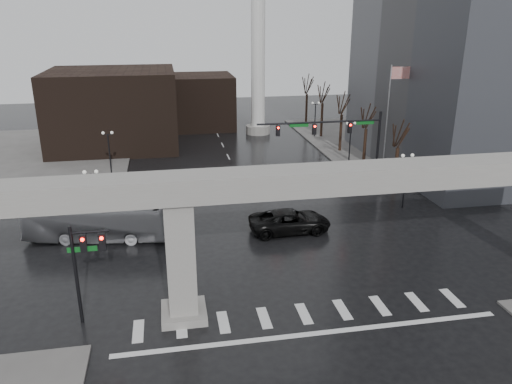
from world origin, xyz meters
TOP-DOWN VIEW (x-y plane):
  - ground at (0.00, 0.00)m, footprint 160.00×160.00m
  - sidewalk_ne at (26.00, 36.00)m, footprint 28.00×36.00m
  - sidewalk_nw at (-26.00, 36.00)m, footprint 28.00×36.00m
  - elevated_guideway at (1.26, 0.00)m, footprint 48.00×2.60m
  - building_far_left at (-14.00, 42.00)m, footprint 16.00×14.00m
  - building_far_mid at (-2.00, 52.00)m, footprint 10.00×10.00m
  - smokestack at (6.00, 46.00)m, footprint 3.60×3.60m
  - signal_mast_arm at (8.99, 18.80)m, footprint 12.12×0.43m
  - signal_left_pole at (-12.25, 0.50)m, footprint 2.30×0.30m
  - flagpole_assembly at (15.29, 22.00)m, footprint 2.06×0.12m
  - lamp_right_0 at (13.50, 14.00)m, footprint 1.22×0.32m
  - lamp_right_1 at (13.50, 28.00)m, footprint 1.22×0.32m
  - lamp_right_2 at (13.50, 42.00)m, footprint 1.22×0.32m
  - lamp_left_0 at (-13.50, 14.00)m, footprint 1.22×0.32m
  - lamp_left_1 at (-13.50, 28.00)m, footprint 1.22×0.32m
  - lamp_left_2 at (-13.50, 42.00)m, footprint 1.22×0.32m
  - tree_right_0 at (14.53, 18.02)m, footprint 1.09×1.58m
  - tree_right_1 at (14.53, 26.02)m, footprint 1.09×1.61m
  - tree_right_2 at (14.53, 34.02)m, footprint 1.10×1.63m
  - tree_right_3 at (14.53, 42.02)m, footprint 1.11×1.66m
  - tree_right_4 at (14.53, 50.02)m, footprint 1.12×1.69m
  - pickup_truck at (2.05, 10.67)m, footprint 6.67×3.21m
  - city_bus at (-13.18, 12.00)m, footprint 11.28×4.56m

SIDE VIEW (x-z plane):
  - ground at x=0.00m, z-range 0.00..0.00m
  - sidewalk_ne at x=26.00m, z-range 0.00..0.15m
  - sidewalk_nw at x=-26.00m, z-range 0.00..0.15m
  - pickup_truck at x=2.05m, z-range 0.00..1.83m
  - city_bus at x=-13.18m, z-range 0.00..3.06m
  - tree_right_0 at x=14.53m, z-range -0.97..6.54m
  - tree_right_1 at x=14.53m, z-range -0.99..6.69m
  - tree_right_2 at x=14.53m, z-range -1.01..6.84m
  - tree_right_3 at x=14.53m, z-range -1.03..6.99m
  - tree_right_4 at x=14.53m, z-range -1.05..7.14m
  - lamp_right_0 at x=13.50m, z-range 0.92..6.03m
  - lamp_right_1 at x=13.50m, z-range 0.92..6.03m
  - lamp_right_2 at x=13.50m, z-range 0.92..6.03m
  - lamp_left_0 at x=-13.50m, z-range 0.92..6.03m
  - lamp_left_1 at x=-13.50m, z-range 0.92..6.03m
  - lamp_left_2 at x=-13.50m, z-range 0.92..6.03m
  - building_far_mid at x=-2.00m, z-range 0.00..8.00m
  - signal_left_pole at x=-12.25m, z-range 1.07..7.07m
  - building_far_left at x=-14.00m, z-range 0.00..10.00m
  - signal_mast_arm at x=8.99m, z-range 1.83..9.83m
  - elevated_guideway at x=1.26m, z-range 2.53..11.23m
  - flagpole_assembly at x=15.29m, z-range 1.53..13.53m
  - smokestack at x=6.00m, z-range -1.65..28.35m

